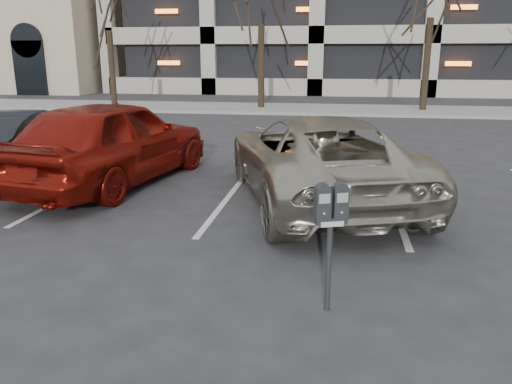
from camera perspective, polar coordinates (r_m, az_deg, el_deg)
name	(u,v)px	position (r m, az deg, el deg)	size (l,w,h in m)	color
ground	(301,238)	(6.83, 5.14, -5.24)	(140.00, 140.00, 0.00)	#28282B
sidewalk	(328,109)	(22.51, 8.26, 9.32)	(80.00, 4.00, 0.12)	gray
stall_lines	(234,189)	(9.19, -2.50, 0.30)	(16.90, 5.20, 0.00)	silver
parking_meter	(331,216)	(4.68, 8.54, -2.77)	(0.34, 0.22, 1.25)	black
suv_silver	(317,158)	(8.44, 7.02, 3.84)	(3.90, 5.71, 1.46)	#ADA793
car_red	(112,141)	(9.86, -16.11, 5.61)	(1.94, 4.83, 1.65)	maroon
car_dark	(16,142)	(11.37, -25.71, 5.16)	(1.42, 4.08, 1.34)	black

